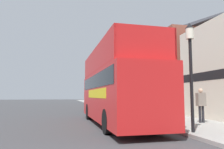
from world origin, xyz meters
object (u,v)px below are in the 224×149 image
parked_car_ahead_of_bus (102,106)px  lamp_post_second (129,71)px  lamp_post_nearest (190,56)px  lamp_post_third (107,80)px  tour_bus (115,91)px  pedestrian_third (201,102)px

parked_car_ahead_of_bus → lamp_post_second: bearing=-63.9°
lamp_post_nearest → lamp_post_third: 17.54m
parked_car_ahead_of_bus → lamp_post_third: (1.58, 5.25, 2.77)m
tour_bus → lamp_post_second: 5.52m
lamp_post_nearest → lamp_post_third: lamp_post_third is taller
tour_bus → lamp_post_third: lamp_post_third is taller
lamp_post_nearest → pedestrian_third: bearing=49.6°
pedestrian_third → lamp_post_third: size_ratio=0.38×
tour_bus → parked_car_ahead_of_bus: (0.70, 8.23, -1.18)m
pedestrian_third → lamp_post_third: bearing=98.3°
parked_car_ahead_of_bus → lamp_post_third: lamp_post_third is taller
lamp_post_second → tour_bus: bearing=-116.1°
pedestrian_third → lamp_post_second: size_ratio=0.37×
pedestrian_third → lamp_post_second: bearing=109.4°
parked_car_ahead_of_bus → lamp_post_second: (1.61, -3.52, 2.91)m
parked_car_ahead_of_bus → lamp_post_second: lamp_post_second is taller
tour_bus → lamp_post_third: bearing=79.7°
tour_bus → lamp_post_nearest: bearing=-62.3°
lamp_post_nearest → lamp_post_second: size_ratio=0.89×
parked_car_ahead_of_bus → lamp_post_second: 4.84m
tour_bus → pedestrian_third: 4.71m
tour_bus → pedestrian_third: bearing=-18.2°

